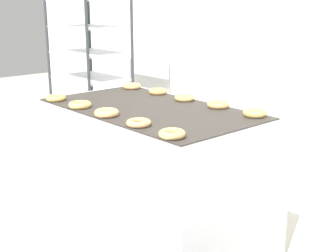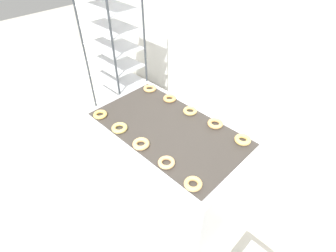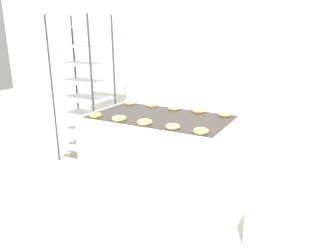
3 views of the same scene
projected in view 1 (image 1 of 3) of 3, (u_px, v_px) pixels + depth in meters
wall_back at (294, 15)px, 3.59m from camera, size 8.00×0.05×2.80m
fryer_machine at (150, 178)px, 2.91m from camera, size 1.45×0.84×0.89m
baking_rack_cart at (90, 66)px, 4.08m from camera, size 0.68×0.46×1.88m
donut_near_leftmost at (56, 98)px, 2.98m from camera, size 0.13×0.13×0.03m
donut_near_left at (80, 105)px, 2.79m from camera, size 0.14×0.14×0.04m
donut_near_center at (107, 113)px, 2.58m from camera, size 0.14×0.14×0.04m
donut_near_right at (139, 123)px, 2.39m from camera, size 0.13×0.13×0.03m
donut_near_rightmost at (172, 134)px, 2.19m from camera, size 0.13×0.13×0.04m
donut_far_leftmost at (132, 86)px, 3.38m from camera, size 0.13×0.13×0.03m
donut_far_left at (158, 91)px, 3.19m from camera, size 0.13×0.13×0.03m
donut_far_center at (185, 98)px, 2.98m from camera, size 0.13×0.13×0.03m
donut_far_right at (218, 105)px, 2.79m from camera, size 0.14×0.14×0.04m
donut_far_rightmost at (255, 113)px, 2.58m from camera, size 0.13×0.13×0.04m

